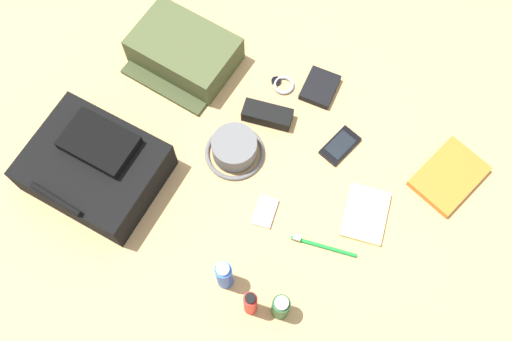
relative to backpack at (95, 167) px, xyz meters
name	(u,v)px	position (x,y,z in m)	size (l,w,h in m)	color
ground_plane	(256,178)	(-0.37, -0.22, -0.07)	(2.64, 2.02, 0.02)	tan
backpack	(95,167)	(0.00, 0.00, 0.00)	(0.35, 0.29, 0.14)	black
toiletry_pouch	(184,52)	(0.01, -0.43, -0.01)	(0.29, 0.24, 0.10)	#47512D
bucket_hat	(235,149)	(-0.28, -0.25, -0.03)	(0.17, 0.17, 0.07)	slate
shampoo_bottle	(281,307)	(-0.61, 0.06, 0.00)	(0.04, 0.04, 0.12)	#19471E
sunscreen_spray	(250,303)	(-0.54, 0.09, 0.01)	(0.03, 0.03, 0.15)	red
deodorant_spray	(224,275)	(-0.45, 0.07, 0.01)	(0.04, 0.04, 0.14)	blue
paperback_novel	(449,176)	(-0.82, -0.49, -0.05)	(0.18, 0.22, 0.02)	orange
cell_phone	(340,146)	(-0.52, -0.42, -0.05)	(0.08, 0.12, 0.01)	black
media_player	(265,212)	(-0.44, -0.14, -0.06)	(0.07, 0.09, 0.01)	#B7B7BC
wristwatch	(283,85)	(-0.28, -0.50, -0.06)	(0.07, 0.06, 0.01)	#99999E
toothbrush	(320,245)	(-0.61, -0.14, -0.05)	(0.17, 0.06, 0.02)	#198C33
wallet	(320,88)	(-0.38, -0.55, -0.05)	(0.09, 0.11, 0.02)	black
notepad	(365,214)	(-0.67, -0.28, -0.05)	(0.11, 0.15, 0.02)	beige
sunglasses_case	(267,115)	(-0.30, -0.39, -0.04)	(0.14, 0.06, 0.04)	black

